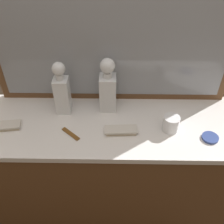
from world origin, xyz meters
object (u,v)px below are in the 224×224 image
Objects in this scene: silver_brush_left at (121,130)px; silver_brush_rear at (5,126)px; crystal_decanter_rear at (108,90)px; tortoiseshell_comb at (71,134)px; crystal_decanter_left at (62,93)px; crystal_tumbler_front at (171,124)px; porcelain_dish at (210,138)px.

silver_brush_left is 0.59m from silver_brush_rear.
crystal_decanter_rear is at bearing 17.89° from silver_brush_rear.
crystal_decanter_left is at bearing 107.40° from tortoiseshell_comb.
tortoiseshell_comb is at bearing -175.62° from silver_brush_left.
crystal_tumbler_front reaches higher than silver_brush_rear.
crystal_tumbler_front is 0.50m from tortoiseshell_comb.
silver_brush_rear is 2.05× the size of porcelain_dish.
tortoiseshell_comb is at bearing -130.78° from crystal_decanter_rear.
porcelain_dish reaches higher than tortoiseshell_comb.
tortoiseshell_comb is (-0.18, -0.21, -0.12)m from crystal_decanter_rear.
silver_brush_left is at bearing -174.88° from crystal_tumbler_front.
silver_brush_rear is at bearing -162.11° from crystal_decanter_rear.
crystal_decanter_left is 3.01× the size of tortoiseshell_comb.
crystal_decanter_rear reaches higher than tortoiseshell_comb.
tortoiseshell_comb is at bearing -72.60° from crystal_decanter_left.
tortoiseshell_comb is (-0.25, -0.02, -0.01)m from silver_brush_left.
silver_brush_left is at bearing -27.93° from crystal_decanter_left.
crystal_decanter_left reaches higher than silver_brush_left.
tortoiseshell_comb is at bearing 178.55° from porcelain_dish.
crystal_decanter_left is 0.78m from porcelain_dish.
silver_brush_left and silver_brush_rear have the same top height.
tortoiseshell_comb is at bearing -6.76° from silver_brush_rear.
porcelain_dish is at bearing -3.22° from silver_brush_rear.
porcelain_dish is at bearing -4.78° from silver_brush_left.
porcelain_dish is (0.74, -0.20, -0.11)m from crystal_decanter_left.
crystal_tumbler_front is at bearing 0.07° from silver_brush_rear.
crystal_decanter_rear is 0.37m from crystal_tumbler_front.
crystal_decanter_rear is 1.02× the size of crystal_decanter_left.
silver_brush_rear is 0.34m from tortoiseshell_comb.
silver_brush_left is (0.07, -0.19, -0.11)m from crystal_decanter_rear.
silver_brush_left is at bearing -69.86° from crystal_decanter_rear.
crystal_decanter_left is 1.81× the size of silver_brush_left.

